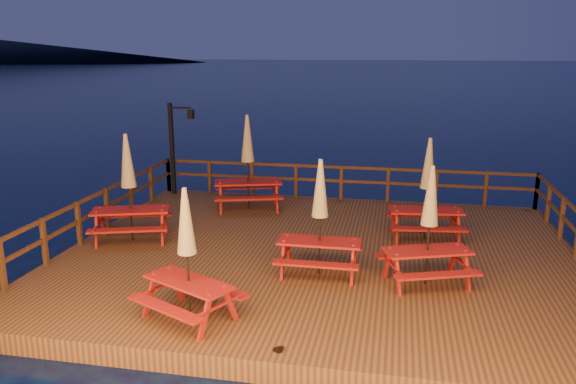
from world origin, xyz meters
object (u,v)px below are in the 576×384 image
(lamp_post, at_px, (176,140))
(picnic_table_2, at_px, (429,224))
(picnic_table_1, at_px, (187,252))
(picnic_table_0, at_px, (129,186))

(lamp_post, xyz_separation_m, picnic_table_2, (7.79, -6.03, -0.51))
(lamp_post, relative_size, picnic_table_1, 1.24)
(picnic_table_1, bearing_deg, picnic_table_0, 154.48)
(picnic_table_0, xyz_separation_m, picnic_table_1, (2.95, -3.73, -0.15))
(lamp_post, bearing_deg, picnic_table_1, -66.88)
(lamp_post, xyz_separation_m, picnic_table_0, (0.64, -4.67, -0.39))
(picnic_table_0, relative_size, picnic_table_2, 1.09)
(lamp_post, bearing_deg, picnic_table_0, -82.18)
(picnic_table_2, bearing_deg, picnic_table_0, 149.26)
(picnic_table_1, bearing_deg, picnic_table_2, 55.63)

